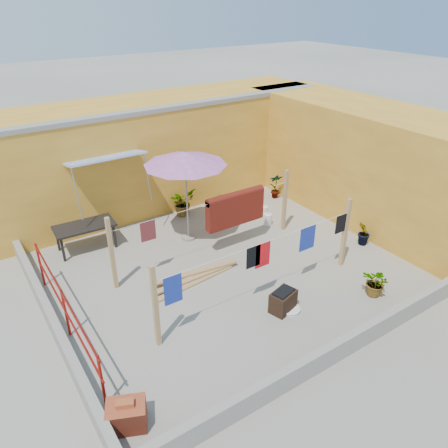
{
  "coord_description": "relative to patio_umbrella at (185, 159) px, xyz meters",
  "views": [
    {
      "loc": [
        -4.97,
        -7.38,
        6.02
      ],
      "look_at": [
        0.14,
        0.3,
        1.09
      ],
      "focal_mm": 35.0,
      "sensor_mm": 36.0,
      "label": 1
    }
  ],
  "objects": [
    {
      "name": "clothesline_rig",
      "position": [
        0.65,
        -1.31,
        -1.24
      ],
      "size": [
        5.09,
        2.35,
        1.8
      ],
      "color": "tan",
      "rests_on": "ground"
    },
    {
      "name": "parapet_front",
      "position": [
        0.01,
        -5.42,
        -2.08
      ],
      "size": [
        8.3,
        0.16,
        0.44
      ],
      "primitive_type": "cube",
      "color": "gray",
      "rests_on": "ground"
    },
    {
      "name": "lumber_pile",
      "position": [
        -0.86,
        -1.79,
        -2.23
      ],
      "size": [
        2.37,
        0.64,
        0.14
      ],
      "color": "tan",
      "rests_on": "ground"
    },
    {
      "name": "ground",
      "position": [
        0.01,
        -1.84,
        -2.3
      ],
      "size": [
        80.0,
        80.0,
        0.0
      ],
      "primitive_type": "plane",
      "color": "#9E998E",
      "rests_on": "ground"
    },
    {
      "name": "water_jug_b",
      "position": [
        2.56,
        -0.09,
        -2.14
      ],
      "size": [
        0.23,
        0.23,
        0.37
      ],
      "color": "silver",
      "rests_on": "ground"
    },
    {
      "name": "green_hose",
      "position": [
        2.05,
        1.36,
        -2.26
      ],
      "size": [
        0.53,
        0.53,
        0.08
      ],
      "color": "#1A791E",
      "rests_on": "ground"
    },
    {
      "name": "wall_back",
      "position": [
        0.5,
        2.86,
        -0.69
      ],
      "size": [
        11.0,
        3.27,
        3.21
      ],
      "color": "gold",
      "rests_on": "ground"
    },
    {
      "name": "red_railing",
      "position": [
        -3.84,
        -2.04,
        -1.58
      ],
      "size": [
        0.05,
        4.2,
        1.1
      ],
      "color": "#9F160F",
      "rests_on": "ground"
    },
    {
      "name": "white_basin",
      "position": [
        0.28,
        -3.88,
        -2.26
      ],
      "size": [
        0.45,
        0.45,
        0.08
      ],
      "color": "silver",
      "rests_on": "ground"
    },
    {
      "name": "outdoor_table",
      "position": [
        -2.49,
        0.99,
        -1.66
      ],
      "size": [
        1.55,
        0.83,
        0.71
      ],
      "color": "black",
      "rests_on": "ground"
    },
    {
      "name": "brazier",
      "position": [
        0.15,
        -3.78,
        -2.05
      ],
      "size": [
        0.64,
        0.51,
        0.5
      ],
      "color": "black",
      "rests_on": "ground"
    },
    {
      "name": "plant_right_b",
      "position": [
        3.71,
        -2.89,
        -1.95
      ],
      "size": [
        0.5,
        0.49,
        0.71
      ],
      "primitive_type": "imported",
      "rotation": [
        0.0,
        0.0,
        3.86
      ],
      "color": "#1A5819",
      "rests_on": "ground"
    },
    {
      "name": "plant_back_b",
      "position": [
        1.62,
        0.66,
        -1.95
      ],
      "size": [
        0.51,
        0.51,
        0.69
      ],
      "primitive_type": "imported",
      "rotation": [
        0.0,
        0.0,
        1.96
      ],
      "color": "#1A5819",
      "rests_on": "ground"
    },
    {
      "name": "patio_umbrella",
      "position": [
        0.0,
        0.0,
        0.0
      ],
      "size": [
        2.73,
        2.73,
        2.56
      ],
      "color": "gray",
      "rests_on": "ground"
    },
    {
      "name": "plant_right_c",
      "position": [
        2.21,
        -4.53,
        -1.97
      ],
      "size": [
        0.57,
        0.64,
        0.67
      ],
      "primitive_type": "imported",
      "rotation": [
        0.0,
        0.0,
        4.81
      ],
      "color": "#1A5819",
      "rests_on": "ground"
    },
    {
      "name": "plant_right_a",
      "position": [
        3.71,
        0.76,
        -1.87
      ],
      "size": [
        0.53,
        0.45,
        0.85
      ],
      "primitive_type": "imported",
      "rotation": [
        0.0,
        0.0,
        2.74
      ],
      "color": "#1A5819",
      "rests_on": "ground"
    },
    {
      "name": "plant_back_a",
      "position": [
        0.58,
        1.36,
        -1.89
      ],
      "size": [
        0.91,
        0.85,
        0.82
      ],
      "primitive_type": "imported",
      "rotation": [
        0.0,
        0.0,
        0.34
      ],
      "color": "#1A5819",
      "rests_on": "ground"
    },
    {
      "name": "brick_stack",
      "position": [
        -3.69,
        -4.59,
        -2.07
      ],
      "size": [
        0.73,
        0.65,
        0.53
      ],
      "color": "#9C3924",
      "rests_on": "ground"
    },
    {
      "name": "water_jug_a",
      "position": [
        2.32,
        -0.56,
        -2.13
      ],
      "size": [
        0.24,
        0.24,
        0.38
      ],
      "color": "silver",
      "rests_on": "ground"
    },
    {
      "name": "parapet_left",
      "position": [
        -4.07,
        -1.84,
        -2.08
      ],
      "size": [
        0.16,
        7.3,
        0.44
      ],
      "primitive_type": "cube",
      "color": "gray",
      "rests_on": "ground"
    },
    {
      "name": "wall_right",
      "position": [
        5.21,
        -1.84,
        -0.7
      ],
      "size": [
        2.4,
        9.0,
        3.2
      ],
      "primitive_type": "cube",
      "color": "gold",
      "rests_on": "ground"
    }
  ]
}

